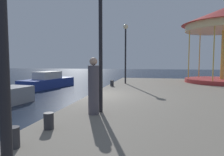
% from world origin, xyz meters
% --- Properties ---
extents(ground_plane, '(120.00, 120.00, 0.00)m').
position_xyz_m(ground_plane, '(0.00, 0.00, 0.00)').
color(ground_plane, black).
extents(motorboat_blue, '(3.17, 5.99, 1.52)m').
position_xyz_m(motorboat_blue, '(-6.75, 7.99, 0.57)').
color(motorboat_blue, navy).
rests_on(motorboat_blue, ground).
extents(carousel, '(6.34, 6.34, 5.81)m').
position_xyz_m(carousel, '(8.44, 7.68, 5.17)').
color(carousel, '#B23333').
rests_on(carousel, quay_dock).
extents(lamp_post_mid_promenade, '(0.36, 0.36, 4.28)m').
position_xyz_m(lamp_post_mid_promenade, '(1.44, -3.32, 3.73)').
color(lamp_post_mid_promenade, black).
rests_on(lamp_post_mid_promenade, quay_dock).
extents(lamp_post_far_end, '(0.36, 0.36, 4.43)m').
position_xyz_m(lamp_post_far_end, '(1.05, 5.54, 3.82)').
color(lamp_post_far_end, black).
rests_on(lamp_post_far_end, quay_dock).
extents(bollard_north, '(0.24, 0.24, 0.40)m').
position_xyz_m(bollard_north, '(0.51, -6.33, 1.00)').
color(bollard_north, '#2D2D33').
rests_on(bollard_north, quay_dock).
extents(bollard_center, '(0.24, 0.24, 0.40)m').
position_xyz_m(bollard_center, '(0.39, 3.68, 1.00)').
color(bollard_center, '#2D2D33').
rests_on(bollard_center, quay_dock).
extents(bollard_south, '(0.24, 0.24, 0.40)m').
position_xyz_m(bollard_south, '(0.63, -5.21, 1.00)').
color(bollard_south, '#2D2D33').
rests_on(bollard_south, quay_dock).
extents(person_near_carousel, '(0.34, 0.34, 1.76)m').
position_xyz_m(person_near_carousel, '(1.29, -3.63, 1.63)').
color(person_near_carousel, '#514C56').
rests_on(person_near_carousel, quay_dock).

